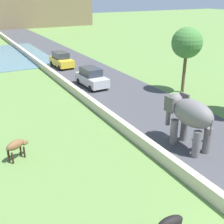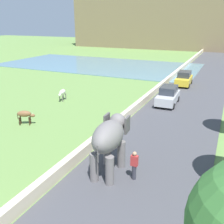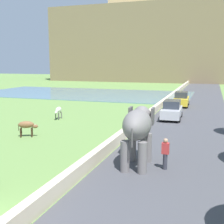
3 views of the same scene
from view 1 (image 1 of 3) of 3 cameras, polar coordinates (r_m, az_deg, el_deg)
road_surface at (r=27.77m, az=-0.18°, el=5.02°), size 7.00×120.00×0.06m
barrier_wall at (r=24.41m, az=-5.83°, el=3.15°), size 0.40×110.00×0.69m
elephant at (r=16.83m, az=14.95°, el=-0.62°), size 1.58×3.51×2.99m
person_beside_elephant at (r=18.16m, az=18.25°, el=-3.29°), size 0.36×0.22×1.63m
car_silver at (r=27.68m, az=-4.04°, el=6.79°), size 1.90×4.06×1.80m
car_yellow at (r=35.45m, az=-9.93°, el=10.07°), size 1.90×4.06×1.80m
cow_brown at (r=16.44m, az=-18.29°, el=-6.28°), size 1.39×0.92×1.15m
tree_far at (r=26.03m, az=14.51°, el=12.96°), size 2.63×2.63×5.72m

